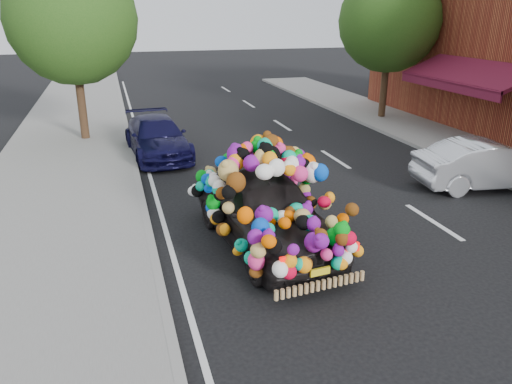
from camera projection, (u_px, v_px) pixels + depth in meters
ground at (275, 242)px, 9.82m from camera, size 100.00×100.00×0.00m
sidewalk at (40, 269)px, 8.67m from camera, size 4.00×60.00×0.12m
kerb at (153, 254)px, 9.18m from camera, size 0.15×60.00×0.13m
footpath_far at (508, 163)px, 14.65m from camera, size 3.00×40.00×0.12m
lane_markings at (433, 221)px, 10.76m from camera, size 6.00×50.00×0.01m
tree_near_sidewalk at (72, 19)px, 16.01m from camera, size 4.20×4.20×6.13m
tree_far_b at (390, 21)px, 19.60m from camera, size 4.00×4.00×5.90m
plush_art_car at (265, 192)px, 9.38m from camera, size 2.55×4.63×2.09m
navy_sedan at (157, 137)px, 15.48m from camera, size 1.96×4.18×1.18m
silver_hatchback at (489, 164)px, 12.65m from camera, size 3.85×1.75×1.23m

